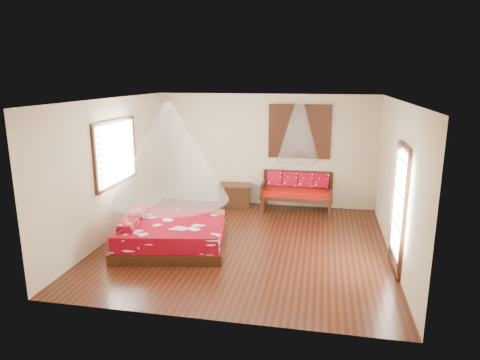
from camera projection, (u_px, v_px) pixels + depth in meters
name	position (u px, v px, depth m)	size (l,w,h in m)	color
room	(245.00, 175.00, 8.10)	(5.54, 5.54, 2.84)	black
bed	(172.00, 234.00, 8.24)	(2.28, 2.12, 0.63)	black
daybed	(297.00, 190.00, 10.41)	(1.71, 0.76, 0.94)	black
storage_chest	(235.00, 195.00, 10.83)	(0.90, 0.71, 0.56)	black
shutter_panel	(300.00, 132.00, 10.41)	(1.52, 0.06, 1.32)	black
window_left	(116.00, 153.00, 8.72)	(0.10, 1.74, 1.34)	black
glazed_door	(399.00, 209.00, 7.10)	(0.08, 1.02, 2.16)	black
wine_tray	(218.00, 210.00, 8.70)	(0.27, 0.27, 0.22)	brown
mosquito_net_main	(169.00, 153.00, 7.86)	(2.18, 2.18, 1.80)	white
mosquito_net_daybed	(299.00, 130.00, 9.94)	(1.00, 1.00, 1.50)	white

